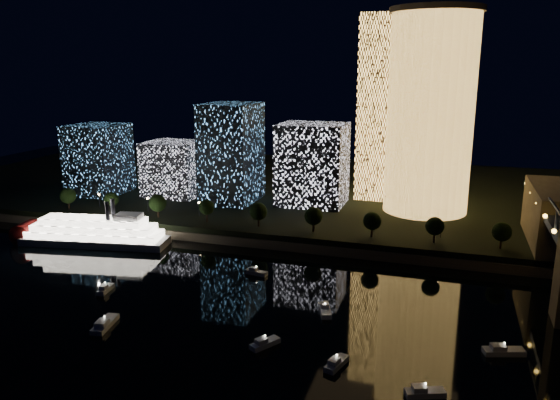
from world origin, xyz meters
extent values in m
plane|color=black|center=(0.00, 0.00, 0.00)|extent=(520.00, 520.00, 0.00)
cube|color=black|center=(0.00, 160.00, 2.50)|extent=(420.00, 160.00, 5.00)
cube|color=#6B5E4C|center=(0.00, 82.00, 1.50)|extent=(420.00, 6.00, 3.00)
cylinder|color=#FFB951|center=(24.70, 128.74, 42.05)|extent=(32.00, 32.00, 74.10)
cylinder|color=#6B5E4C|center=(24.70, 128.74, 80.10)|extent=(34.00, 34.00, 2.00)
cube|color=#FFB951|center=(7.00, 149.25, 42.93)|extent=(23.84, 23.84, 75.85)
cube|color=white|center=(-20.25, 126.34, 21.42)|extent=(26.68, 22.58, 32.84)
cube|color=#5BACF7|center=(-53.64, 121.38, 25.28)|extent=(20.28, 26.37, 40.57)
cube|color=white|center=(-81.63, 123.31, 16.72)|extent=(23.43, 21.30, 23.43)
cube|color=#5BACF7|center=(-115.48, 116.88, 20.18)|extent=(21.68, 23.85, 30.36)
cube|color=#6B5E4C|center=(65.00, 100.00, 11.50)|extent=(12.00, 40.00, 23.00)
cube|color=navy|center=(60.00, 60.00, 21.50)|extent=(0.50, 0.50, 7.00)
sphere|color=gold|center=(59.50, 90.00, 19.80)|extent=(1.20, 1.20, 1.20)
cube|color=silver|center=(-82.59, 66.31, 1.28)|extent=(52.26, 20.03, 2.55)
cube|color=white|center=(-82.59, 66.31, 3.72)|extent=(47.89, 18.28, 2.34)
cube|color=white|center=(-82.59, 66.31, 6.06)|extent=(43.52, 16.52, 2.34)
cube|color=white|center=(-82.59, 66.31, 8.40)|extent=(37.06, 14.41, 2.34)
cube|color=silver|center=(-70.01, 68.44, 10.42)|extent=(9.45, 7.71, 1.91)
cylinder|color=black|center=(-75.95, 65.28, 12.76)|extent=(1.49, 1.49, 6.38)
cylinder|color=black|center=(-76.66, 69.47, 12.76)|extent=(1.49, 1.49, 6.38)
cylinder|color=maroon|center=(-107.75, 62.06, 3.19)|extent=(8.93, 10.67, 7.44)
cube|color=silver|center=(-42.50, 14.34, 0.60)|extent=(4.58, 9.93, 1.20)
cube|color=silver|center=(-42.27, 12.93, 1.70)|extent=(3.00, 3.71, 1.00)
sphere|color=white|center=(-42.50, 14.34, 2.60)|extent=(0.36, 0.36, 0.36)
cube|color=silver|center=(-54.82, 32.29, 0.60)|extent=(2.99, 6.85, 1.20)
cube|color=silver|center=(-54.68, 31.30, 1.70)|extent=(2.02, 2.53, 1.00)
sphere|color=white|center=(-54.82, 32.29, 2.60)|extent=(0.36, 0.36, 0.36)
cube|color=silver|center=(-19.42, 56.48, 0.60)|extent=(6.85, 3.05, 1.20)
cube|color=silver|center=(-20.40, 56.62, 1.70)|extent=(2.54, 2.04, 1.00)
sphere|color=white|center=(-19.42, 56.48, 2.60)|extent=(0.36, 0.36, 0.36)
cube|color=silver|center=(47.17, 29.26, 0.60)|extent=(9.15, 5.26, 1.20)
cube|color=silver|center=(45.93, 28.87, 1.70)|extent=(3.59, 3.07, 1.00)
sphere|color=white|center=(47.17, 29.26, 2.60)|extent=(0.36, 0.36, 0.36)
cube|color=silver|center=(31.80, 8.34, 0.60)|extent=(7.92, 4.98, 1.20)
cube|color=silver|center=(30.74, 7.94, 1.70)|extent=(3.17, 2.79, 1.00)
sphere|color=white|center=(31.80, 8.34, 2.60)|extent=(0.36, 0.36, 0.36)
cube|color=silver|center=(13.78, 13.54, 0.60)|extent=(4.23, 7.51, 1.20)
cube|color=silver|center=(13.48, 12.51, 1.70)|extent=(2.50, 2.93, 1.00)
sphere|color=white|center=(13.78, 13.54, 2.60)|extent=(0.36, 0.36, 0.36)
cube|color=silver|center=(5.84, 37.33, 0.60)|extent=(4.95, 8.13, 1.20)
cube|color=silver|center=(5.45, 38.42, 1.70)|extent=(2.81, 3.23, 1.00)
sphere|color=white|center=(5.84, 37.33, 2.60)|extent=(0.36, 0.36, 0.36)
cube|color=silver|center=(-3.05, 16.97, 0.60)|extent=(5.79, 7.37, 1.20)
cube|color=silver|center=(-3.63, 16.05, 1.70)|extent=(2.93, 3.14, 1.00)
sphere|color=white|center=(-3.05, 16.97, 2.60)|extent=(0.36, 0.36, 0.36)
cylinder|color=black|center=(-110.00, 88.00, 7.00)|extent=(0.70, 0.70, 4.00)
sphere|color=black|center=(-110.00, 88.00, 10.50)|extent=(6.37, 6.37, 6.37)
cylinder|color=black|center=(-90.00, 88.00, 7.00)|extent=(0.70, 0.70, 4.00)
sphere|color=black|center=(-90.00, 88.00, 10.50)|extent=(5.55, 5.55, 5.55)
cylinder|color=black|center=(-70.00, 88.00, 7.00)|extent=(0.70, 0.70, 4.00)
sphere|color=black|center=(-70.00, 88.00, 10.50)|extent=(6.61, 6.61, 6.61)
cylinder|color=black|center=(-50.00, 88.00, 7.00)|extent=(0.70, 0.70, 4.00)
sphere|color=black|center=(-50.00, 88.00, 10.50)|extent=(5.63, 5.63, 5.63)
cylinder|color=black|center=(-30.00, 88.00, 7.00)|extent=(0.70, 0.70, 4.00)
sphere|color=black|center=(-30.00, 88.00, 10.50)|extent=(6.27, 6.27, 6.27)
cylinder|color=black|center=(-10.00, 88.00, 7.00)|extent=(0.70, 0.70, 4.00)
sphere|color=black|center=(-10.00, 88.00, 10.50)|extent=(6.28, 6.28, 6.28)
cylinder|color=black|center=(10.00, 88.00, 7.00)|extent=(0.70, 0.70, 4.00)
sphere|color=black|center=(10.00, 88.00, 10.50)|extent=(6.10, 6.10, 6.10)
cylinder|color=black|center=(30.00, 88.00, 7.00)|extent=(0.70, 0.70, 4.00)
sphere|color=black|center=(30.00, 88.00, 10.50)|extent=(5.97, 5.97, 5.97)
cylinder|color=black|center=(50.00, 88.00, 7.00)|extent=(0.70, 0.70, 4.00)
sphere|color=black|center=(50.00, 88.00, 10.50)|extent=(6.06, 6.06, 6.06)
cylinder|color=black|center=(-100.00, 94.00, 7.50)|extent=(0.24, 0.24, 5.00)
sphere|color=#FFCC7F|center=(-100.00, 94.00, 10.30)|extent=(0.70, 0.70, 0.70)
cylinder|color=black|center=(-78.00, 94.00, 7.50)|extent=(0.24, 0.24, 5.00)
sphere|color=#FFCC7F|center=(-78.00, 94.00, 10.30)|extent=(0.70, 0.70, 0.70)
cylinder|color=black|center=(-56.00, 94.00, 7.50)|extent=(0.24, 0.24, 5.00)
sphere|color=#FFCC7F|center=(-56.00, 94.00, 10.30)|extent=(0.70, 0.70, 0.70)
cylinder|color=black|center=(-34.00, 94.00, 7.50)|extent=(0.24, 0.24, 5.00)
sphere|color=#FFCC7F|center=(-34.00, 94.00, 10.30)|extent=(0.70, 0.70, 0.70)
cylinder|color=black|center=(-12.00, 94.00, 7.50)|extent=(0.24, 0.24, 5.00)
sphere|color=#FFCC7F|center=(-12.00, 94.00, 10.30)|extent=(0.70, 0.70, 0.70)
cylinder|color=black|center=(10.00, 94.00, 7.50)|extent=(0.24, 0.24, 5.00)
sphere|color=#FFCC7F|center=(10.00, 94.00, 10.30)|extent=(0.70, 0.70, 0.70)
cylinder|color=black|center=(32.00, 94.00, 7.50)|extent=(0.24, 0.24, 5.00)
sphere|color=#FFCC7F|center=(32.00, 94.00, 10.30)|extent=(0.70, 0.70, 0.70)
camera|label=1|loc=(33.10, -86.48, 60.52)|focal=35.00mm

